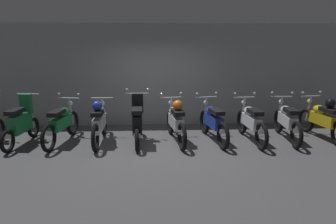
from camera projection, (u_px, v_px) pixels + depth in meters
The scene contains 11 objects.
ground_plane at pixel (157, 149), 7.14m from camera, with size 80.00×80.00×0.00m, color #4C4C4F.
back_wall at pixel (156, 75), 9.00m from camera, with size 16.40×0.30×2.94m, color gray.
motorbike_slot_1 at pixel (21, 123), 7.35m from camera, with size 0.56×1.68×1.18m.
motorbike_slot_2 at pixel (62, 123), 7.48m from camera, with size 0.58×1.94×1.15m.
motorbike_slot_3 at pixel (99, 122), 7.46m from camera, with size 0.56×1.95×1.08m.
motorbike_slot_4 at pixel (138, 122), 7.42m from camera, with size 0.59×1.68×1.29m.
motorbike_slot_5 at pixel (176, 121), 7.53m from camera, with size 0.58×1.94×1.15m.
motorbike_slot_6 at pixel (213, 122), 7.61m from camera, with size 0.59×1.94×1.15m.
motorbike_slot_7 at pixel (251, 122), 7.59m from camera, with size 0.59×1.95×1.15m.
motorbike_slot_8 at pixel (287, 121), 7.68m from camera, with size 0.59×1.95×1.15m.
motorbike_slot_9 at pixel (323, 119), 7.73m from camera, with size 0.58×1.94×1.15m.
Camera 1 is at (-0.05, -6.76, 2.45)m, focal length 32.76 mm.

